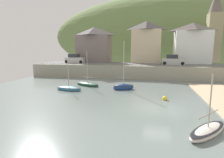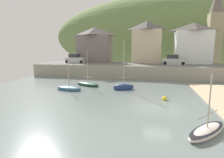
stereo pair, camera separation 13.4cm
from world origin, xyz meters
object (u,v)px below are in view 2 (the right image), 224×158
object	(u,v)px
church_with_spire	(215,25)
mooring_buoy	(165,99)
motorboat_with_cabin	(88,84)
sailboat_far_left	(69,88)
rowboat_small_beached	(207,131)
parked_car_by_wall	(173,60)
waterfront_building_left	(95,44)
waterfront_building_right	(193,43)
sailboat_nearest_shore	(123,87)
waterfront_building_centre	(147,42)
parked_car_near_slipway	(75,59)

from	to	relation	value
church_with_spire	mooring_buoy	distance (m)	30.52
motorboat_with_cabin	sailboat_far_left	size ratio (longest dim) A/B	1.32
rowboat_small_beached	mooring_buoy	xyz separation A→B (m)	(-2.19, 7.82, -0.06)
parked_car_by_wall	mooring_buoy	size ratio (longest dim) A/B	7.95
waterfront_building_left	mooring_buoy	bearing A→B (deg)	-56.22
church_with_spire	sailboat_far_left	bearing A→B (deg)	-135.54
waterfront_building_right	church_with_spire	distance (m)	7.67
church_with_spire	motorboat_with_cabin	xyz separation A→B (m)	(-22.86, -20.35, -10.40)
waterfront_building_right	sailboat_far_left	xyz separation A→B (m)	(-19.06, -19.82, -6.44)
sailboat_far_left	rowboat_small_beached	bearing A→B (deg)	-27.08
motorboat_with_cabin	mooring_buoy	bearing A→B (deg)	-4.75
mooring_buoy	waterfront_building_left	bearing A→B (deg)	123.78
motorboat_with_cabin	mooring_buoy	size ratio (longest dim) A/B	10.26
rowboat_small_beached	sailboat_nearest_shore	bearing A→B (deg)	70.36
waterfront_building_centre	mooring_buoy	xyz separation A→B (m)	(2.78, -22.03, -6.86)
waterfront_building_right	parked_car_by_wall	bearing A→B (deg)	-132.97
church_with_spire	parked_car_by_wall	distance (m)	14.69
sailboat_far_left	parked_car_by_wall	distance (m)	21.55
church_with_spire	parked_car_by_wall	size ratio (longest dim) A/B	3.86
waterfront_building_right	sailboat_nearest_shore	bearing A→B (deg)	-123.90
waterfront_building_right	waterfront_building_left	bearing A→B (deg)	180.00
parked_car_near_slipway	waterfront_building_left	bearing A→B (deg)	55.24
church_with_spire	waterfront_building_right	bearing A→B (deg)	-142.52
sailboat_nearest_shore	waterfront_building_centre	bearing A→B (deg)	59.01
church_with_spire	parked_car_near_slipway	size ratio (longest dim) A/B	3.89
waterfront_building_centre	motorboat_with_cabin	world-z (taller)	waterfront_building_centre
waterfront_building_left	waterfront_building_right	distance (m)	21.53
church_with_spire	motorboat_with_cabin	bearing A→B (deg)	-138.32
rowboat_small_beached	sailboat_nearest_shore	xyz separation A→B (m)	(-7.36, 12.06, 0.13)
parked_car_near_slipway	sailboat_nearest_shore	bearing A→B (deg)	-46.19
waterfront_building_right	parked_car_by_wall	size ratio (longest dim) A/B	2.03
waterfront_building_left	parked_car_near_slipway	bearing A→B (deg)	-124.85
mooring_buoy	waterfront_building_centre	bearing A→B (deg)	97.19
rowboat_small_beached	waterfront_building_right	bearing A→B (deg)	30.23
church_with_spire	parked_car_by_wall	world-z (taller)	church_with_spire
waterfront_building_centre	rowboat_small_beached	xyz separation A→B (m)	(4.97, -29.85, -6.79)
motorboat_with_cabin	sailboat_far_left	world-z (taller)	motorboat_with_cabin
waterfront_building_left	sailboat_nearest_shore	bearing A→B (deg)	-61.71
rowboat_small_beached	motorboat_with_cabin	bearing A→B (deg)	83.02
parked_car_by_wall	waterfront_building_centre	bearing A→B (deg)	141.48
rowboat_small_beached	parked_car_near_slipway	size ratio (longest dim) A/B	1.00
waterfront_building_left	parked_car_by_wall	bearing A→B (deg)	-14.55
waterfront_building_centre	parked_car_by_wall	size ratio (longest dim) A/B	2.19
waterfront_building_centre	parked_car_near_slipway	distance (m)	16.20
waterfront_building_left	church_with_spire	world-z (taller)	church_with_spire
church_with_spire	parked_car_by_wall	xyz separation A→B (m)	(-9.41, -8.50, -7.43)
waterfront_building_centre	mooring_buoy	distance (m)	23.24
waterfront_building_right	sailboat_far_left	world-z (taller)	waterfront_building_right
mooring_buoy	sailboat_far_left	bearing A→B (deg)	169.77
waterfront_building_left	mooring_buoy	distance (m)	27.25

